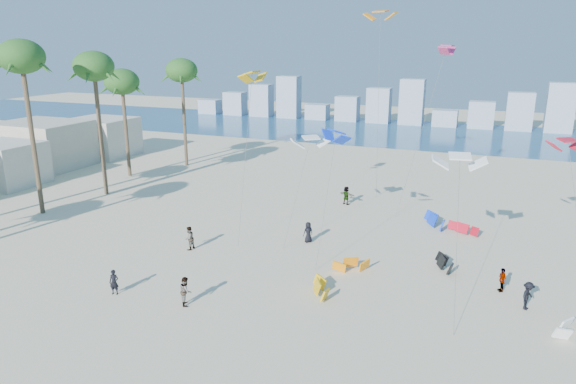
% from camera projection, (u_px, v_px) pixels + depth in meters
% --- Properties ---
extents(ground, '(220.00, 220.00, 0.00)m').
position_uv_depth(ground, '(102.00, 365.00, 23.97)').
color(ground, beige).
rests_on(ground, ground).
extents(ocean, '(220.00, 220.00, 0.00)m').
position_uv_depth(ocean, '(393.00, 132.00, 88.14)').
color(ocean, navy).
rests_on(ocean, ground).
extents(kitesurfer_near, '(0.65, 0.52, 1.56)m').
position_uv_depth(kitesurfer_near, '(114.00, 282.00, 30.58)').
color(kitesurfer_near, black).
rests_on(kitesurfer_near, ground).
extents(kitesurfer_mid, '(0.99, 1.05, 1.71)m').
position_uv_depth(kitesurfer_mid, '(186.00, 291.00, 29.34)').
color(kitesurfer_mid, gray).
rests_on(kitesurfer_mid, ground).
extents(kitesurfers_far, '(31.90, 16.58, 1.83)m').
position_uv_depth(kitesurfers_far, '(381.00, 239.00, 37.21)').
color(kitesurfers_far, black).
rests_on(kitesurfers_far, ground).
extents(grounded_kites, '(15.50, 17.96, 1.01)m').
position_uv_depth(grounded_kites, '(425.00, 253.00, 35.79)').
color(grounded_kites, orange).
rests_on(grounded_kites, ground).
extents(flying_kites, '(32.50, 27.22, 18.14)m').
position_uv_depth(flying_kites, '(424.00, 95.00, 37.48)').
color(flying_kites, white).
rests_on(flying_kites, ground).
extents(palm_row, '(9.46, 44.80, 14.98)m').
position_uv_depth(palm_row, '(19.00, 81.00, 42.87)').
color(palm_row, brown).
rests_on(palm_row, ground).
extents(distant_skyline, '(85.00, 3.00, 8.40)m').
position_uv_depth(distant_skyline, '(398.00, 107.00, 96.62)').
color(distant_skyline, '#9EADBF').
rests_on(distant_skyline, ground).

